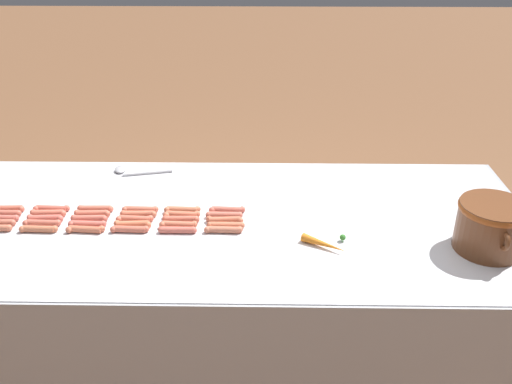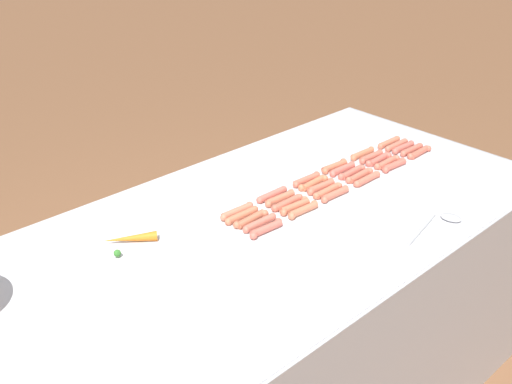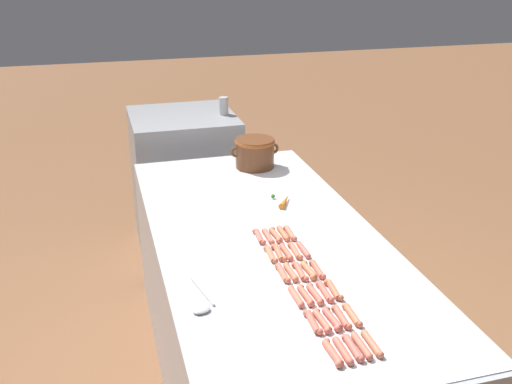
% 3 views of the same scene
% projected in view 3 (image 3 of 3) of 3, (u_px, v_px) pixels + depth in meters
% --- Properties ---
extents(griddle_counter, '(1.04, 2.30, 0.91)m').
position_uv_depth(griddle_counter, '(266.00, 315.00, 2.93)').
color(griddle_counter, '#ADAFB5').
rests_on(griddle_counter, ground_plane).
extents(back_cabinet, '(0.74, 0.74, 1.05)m').
position_uv_depth(back_cabinet, '(185.00, 183.00, 4.39)').
color(back_cabinet, '#939599').
rests_on(back_cabinet, ground_plane).
extents(hot_dog_0, '(0.03, 0.14, 0.03)m').
position_uv_depth(hot_dog_0, '(332.00, 353.00, 1.93)').
color(hot_dog_0, '#D7654F').
rests_on(hot_dog_0, griddle_counter).
extents(hot_dog_1, '(0.03, 0.14, 0.03)m').
position_uv_depth(hot_dog_1, '(313.00, 322.00, 2.09)').
color(hot_dog_1, '#D86351').
rests_on(hot_dog_1, griddle_counter).
extents(hot_dog_2, '(0.03, 0.14, 0.03)m').
position_uv_depth(hot_dog_2, '(296.00, 296.00, 2.24)').
color(hot_dog_2, '#D56A53').
rests_on(hot_dog_2, griddle_counter).
extents(hot_dog_3, '(0.03, 0.14, 0.03)m').
position_uv_depth(hot_dog_3, '(283.00, 273.00, 2.40)').
color(hot_dog_3, '#CC6951').
rests_on(hot_dog_3, griddle_counter).
extents(hot_dog_4, '(0.03, 0.14, 0.03)m').
position_uv_depth(hot_dog_4, '(271.00, 254.00, 2.55)').
color(hot_dog_4, '#CB7251').
rests_on(hot_dog_4, griddle_counter).
extents(hot_dog_5, '(0.03, 0.14, 0.03)m').
position_uv_depth(hot_dog_5, '(259.00, 237.00, 2.70)').
color(hot_dog_5, '#D06554').
rests_on(hot_dog_5, griddle_counter).
extents(hot_dog_6, '(0.03, 0.14, 0.03)m').
position_uv_depth(hot_dog_6, '(343.00, 351.00, 1.94)').
color(hot_dog_6, '#CD6551').
rests_on(hot_dog_6, griddle_counter).
extents(hot_dog_7, '(0.03, 0.14, 0.03)m').
position_uv_depth(hot_dog_7, '(322.00, 321.00, 2.09)').
color(hot_dog_7, '#D86B53').
rests_on(hot_dog_7, griddle_counter).
extents(hot_dog_8, '(0.03, 0.14, 0.03)m').
position_uv_depth(hot_dog_8, '(306.00, 295.00, 2.25)').
color(hot_dog_8, '#D66951').
rests_on(hot_dog_8, griddle_counter).
extents(hot_dog_9, '(0.03, 0.14, 0.03)m').
position_uv_depth(hot_dog_9, '(291.00, 272.00, 2.41)').
color(hot_dog_9, '#D76F51').
rests_on(hot_dog_9, griddle_counter).
extents(hot_dog_10, '(0.03, 0.14, 0.03)m').
position_uv_depth(hot_dog_10, '(279.00, 253.00, 2.56)').
color(hot_dog_10, '#D76E4F').
rests_on(hot_dog_10, griddle_counter).
extents(hot_dog_11, '(0.03, 0.14, 0.03)m').
position_uv_depth(hot_dog_11, '(268.00, 236.00, 2.71)').
color(hot_dog_11, '#C96A56').
rests_on(hot_dog_11, griddle_counter).
extents(hot_dog_12, '(0.03, 0.14, 0.03)m').
position_uv_depth(hot_dog_12, '(353.00, 348.00, 1.95)').
color(hot_dog_12, '#CF6556').
rests_on(hot_dog_12, griddle_counter).
extents(hot_dog_13, '(0.03, 0.14, 0.03)m').
position_uv_depth(hot_dog_13, '(332.00, 319.00, 2.11)').
color(hot_dog_13, '#D66555').
rests_on(hot_dog_13, griddle_counter).
extents(hot_dog_14, '(0.03, 0.14, 0.03)m').
position_uv_depth(hot_dog_14, '(315.00, 294.00, 2.26)').
color(hot_dog_14, '#D26553').
rests_on(hot_dog_14, griddle_counter).
extents(hot_dog_15, '(0.03, 0.14, 0.03)m').
position_uv_depth(hot_dog_15, '(300.00, 272.00, 2.41)').
color(hot_dog_15, '#D56A52').
rests_on(hot_dog_15, griddle_counter).
extents(hot_dog_16, '(0.03, 0.14, 0.03)m').
position_uv_depth(hot_dog_16, '(286.00, 252.00, 2.57)').
color(hot_dog_16, '#D3654F').
rests_on(hot_dog_16, griddle_counter).
extents(hot_dog_17, '(0.03, 0.14, 0.03)m').
position_uv_depth(hot_dog_17, '(275.00, 235.00, 2.72)').
color(hot_dog_17, '#CB6B4D').
rests_on(hot_dog_17, griddle_counter).
extents(hot_dog_18, '(0.03, 0.14, 0.03)m').
position_uv_depth(hot_dog_18, '(362.00, 346.00, 1.96)').
color(hot_dog_18, '#CA6A53').
rests_on(hot_dog_18, griddle_counter).
extents(hot_dog_19, '(0.03, 0.14, 0.03)m').
position_uv_depth(hot_dog_19, '(341.00, 317.00, 2.12)').
color(hot_dog_19, '#CD6652').
rests_on(hot_dog_19, griddle_counter).
extents(hot_dog_20, '(0.03, 0.14, 0.03)m').
position_uv_depth(hot_dog_20, '(325.00, 292.00, 2.27)').
color(hot_dog_20, '#D86555').
rests_on(hot_dog_20, griddle_counter).
extents(hot_dog_21, '(0.03, 0.14, 0.03)m').
position_uv_depth(hot_dog_21, '(309.00, 270.00, 2.42)').
color(hot_dog_21, '#D7714D').
rests_on(hot_dog_21, griddle_counter).
extents(hot_dog_22, '(0.03, 0.14, 0.03)m').
position_uv_depth(hot_dog_22, '(295.00, 251.00, 2.58)').
color(hot_dog_22, '#CF6E50').
rests_on(hot_dog_22, griddle_counter).
extents(hot_dog_23, '(0.03, 0.14, 0.03)m').
position_uv_depth(hot_dog_23, '(283.00, 233.00, 2.73)').
color(hot_dog_23, '#D46F4E').
rests_on(hot_dog_23, griddle_counter).
extents(hot_dog_24, '(0.03, 0.14, 0.03)m').
position_uv_depth(hot_dog_24, '(372.00, 344.00, 1.97)').
color(hot_dog_24, '#D17052').
rests_on(hot_dog_24, griddle_counter).
extents(hot_dog_25, '(0.03, 0.14, 0.03)m').
position_uv_depth(hot_dog_25, '(352.00, 315.00, 2.13)').
color(hot_dog_25, '#CD714E').
rests_on(hot_dog_25, griddle_counter).
extents(hot_dog_26, '(0.03, 0.14, 0.03)m').
position_uv_depth(hot_dog_26, '(333.00, 290.00, 2.28)').
color(hot_dog_26, '#CF6B4C').
rests_on(hot_dog_26, griddle_counter).
extents(hot_dog_27, '(0.03, 0.14, 0.03)m').
position_uv_depth(hot_dog_27, '(317.00, 269.00, 2.43)').
color(hot_dog_27, '#D1654F').
rests_on(hot_dog_27, griddle_counter).
extents(hot_dog_28, '(0.03, 0.14, 0.03)m').
position_uv_depth(hot_dog_28, '(303.00, 250.00, 2.59)').
color(hot_dog_28, '#D76656').
rests_on(hot_dog_28, griddle_counter).
extents(hot_dog_29, '(0.03, 0.14, 0.03)m').
position_uv_depth(hot_dog_29, '(290.00, 233.00, 2.74)').
color(hot_dog_29, '#CB7256').
rests_on(hot_dog_29, griddle_counter).
extents(bean_pot, '(0.30, 0.24, 0.18)m').
position_uv_depth(bean_pot, '(255.00, 151.00, 3.56)').
color(bean_pot, brown).
rests_on(bean_pot, griddle_counter).
extents(serving_spoon, '(0.10, 0.27, 0.02)m').
position_uv_depth(serving_spoon, '(202.00, 303.00, 2.21)').
color(serving_spoon, '#B7B7BC').
rests_on(serving_spoon, griddle_counter).
extents(carrot, '(0.12, 0.16, 0.03)m').
position_uv_depth(carrot, '(284.00, 200.00, 3.08)').
color(carrot, orange).
rests_on(carrot, griddle_counter).
extents(soda_can, '(0.07, 0.07, 0.13)m').
position_uv_depth(soda_can, '(224.00, 106.00, 4.17)').
color(soda_can, '#BCBCC1').
rests_on(soda_can, back_cabinet).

